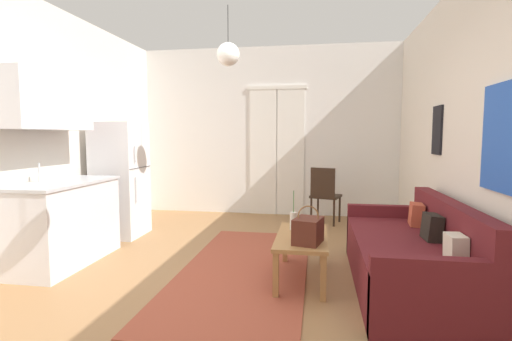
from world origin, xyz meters
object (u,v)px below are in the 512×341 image
object	(u,v)px
coffee_table	(302,241)
pendant_lamp_far	(228,54)
bamboo_vase	(293,221)
accent_chair	(325,193)
couch	(415,259)
refrigerator	(121,179)
handbag	(308,230)

from	to	relation	value
coffee_table	pendant_lamp_far	size ratio (longest dim) A/B	1.43
bamboo_vase	accent_chair	size ratio (longest dim) A/B	0.45
couch	bamboo_vase	world-z (taller)	bamboo_vase
bamboo_vase	refrigerator	bearing A→B (deg)	157.36
bamboo_vase	accent_chair	distance (m)	2.18
coffee_table	handbag	distance (m)	0.32
refrigerator	accent_chair	size ratio (longest dim) A/B	1.75
couch	handbag	distance (m)	1.01
handbag	couch	bearing A→B (deg)	11.84
couch	handbag	size ratio (longest dim) A/B	5.92
coffee_table	refrigerator	world-z (taller)	refrigerator
coffee_table	accent_chair	distance (m)	2.37
handbag	accent_chair	xyz separation A→B (m)	(0.19, 2.61, -0.05)
bamboo_vase	refrigerator	world-z (taller)	refrigerator
refrigerator	accent_chair	world-z (taller)	refrigerator
coffee_table	refrigerator	bearing A→B (deg)	154.31
bamboo_vase	accent_chair	bearing A→B (deg)	80.88
refrigerator	bamboo_vase	bearing A→B (deg)	-22.64
handbag	bamboo_vase	bearing A→B (deg)	108.99
couch	bamboo_vase	xyz separation A→B (m)	(-1.11, 0.26, 0.25)
accent_chair	coffee_table	bearing A→B (deg)	101.55
handbag	pendant_lamp_far	xyz separation A→B (m)	(-0.99, 1.14, 1.79)
coffee_table	couch	bearing A→B (deg)	-3.28
couch	accent_chair	bearing A→B (deg)	107.63
refrigerator	pendant_lamp_far	size ratio (longest dim) A/B	2.23
refrigerator	accent_chair	xyz separation A→B (m)	(2.78, 1.13, -0.29)
refrigerator	handbag	bearing A→B (deg)	-29.63
couch	pendant_lamp_far	distance (m)	2.98
refrigerator	accent_chair	distance (m)	3.02
coffee_table	bamboo_vase	size ratio (longest dim) A/B	2.52
pendant_lamp_far	handbag	bearing A→B (deg)	-49.16
pendant_lamp_far	refrigerator	bearing A→B (deg)	168.25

